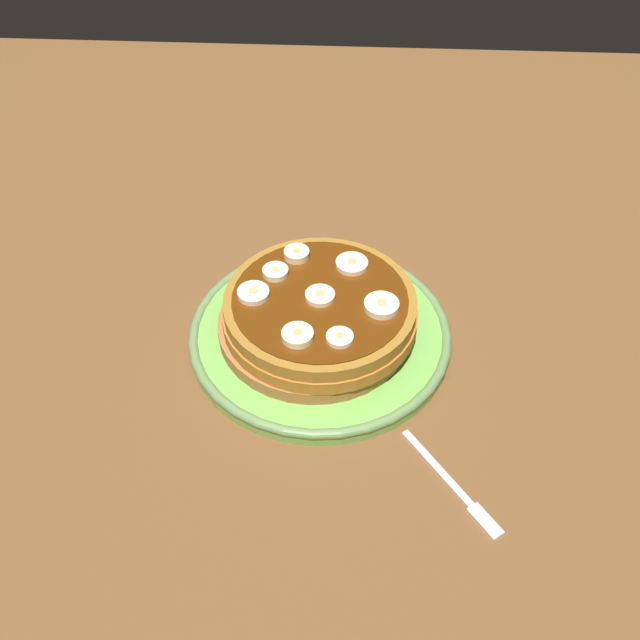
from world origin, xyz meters
The scene contains 12 objects.
ground_plane centered at (0.00, 0.00, -1.50)cm, with size 140.00×140.00×3.00cm, color brown.
plate centered at (0.00, 0.00, 0.97)cm, with size 27.56×27.56×1.81cm.
pancake_stack centered at (-0.14, -0.14, 3.82)cm, with size 20.60×20.17×4.69cm.
banana_slice_0 centered at (0.37, 0.10, 6.40)cm, with size 3.01×3.01×0.80cm.
banana_slice_1 centered at (-6.71, 0.30, 6.42)cm, with size 3.25×3.25×0.84cm.
banana_slice_2 centered at (-2.83, 6.21, 6.53)cm, with size 2.72×2.72×1.06cm.
banana_slice_3 centered at (6.14, -1.15, 6.50)cm, with size 3.50×3.50×0.99cm.
banana_slice_4 centered at (2.18, -5.61, 6.36)cm, with size 2.65×2.65×0.71cm.
banana_slice_5 centered at (3.07, 5.07, 6.40)cm, with size 3.42×3.42×0.80cm.
banana_slice_6 centered at (-1.82, -5.68, 6.51)cm, with size 3.07×3.07×1.01cm.
banana_slice_7 centered at (-4.81, 3.33, 6.45)cm, with size 2.70×2.70×0.89cm.
fork centered at (13.02, -17.52, 0.25)cm, with size 8.49×11.05×0.50cm.
Camera 1 is at (2.94, -53.88, 57.24)cm, focal length 41.54 mm.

